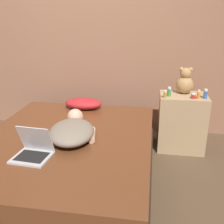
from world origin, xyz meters
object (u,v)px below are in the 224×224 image
Objects in this scene: bottle_amber at (165,94)px; bottle_blue at (205,94)px; bottle_green at (169,92)px; person_lying at (73,130)px; bottle_red at (193,96)px; bottle_orange at (199,94)px; teddy_bear at (185,82)px; pillow at (83,103)px; laptop at (33,150)px.

bottle_blue is at bearing 6.84° from bottle_amber.
bottle_blue is at bearing -4.76° from bottle_green.
person_lying is at bearing -143.70° from bottle_amber.
bottle_red is at bearing -170.74° from bottle_blue.
bottle_orange is (1.19, 0.65, 0.21)m from person_lying.
bottle_amber is 0.30m from bottle_red.
teddy_bear is at bearing 27.84° from person_lying.
bottle_red is (-0.05, 0.00, -0.02)m from bottle_orange.
bottle_green is at bearing -140.44° from teddy_bear.
pillow is 1.21m from laptop.
bottle_blue is 0.13m from bottle_red.
bottle_amber is at bearing -11.56° from pillow.
bottle_orange is at bearing -10.13° from bottle_green.
bottle_orange reaches higher than bottle_amber.
laptop is at bearing -142.28° from bottle_red.
teddy_bear reaches higher than bottle_orange.
pillow is at bearing -178.53° from teddy_bear.
bottle_blue is at bearing 40.33° from laptop.
bottle_green is (0.05, 0.08, 0.01)m from bottle_amber.
bottle_amber is 1.53× the size of bottle_red.
pillow is 4.66× the size of bottle_orange.
teddy_bear is at bearing 138.98° from bottle_blue.
bottle_blue is (0.20, -0.18, -0.08)m from teddy_bear.
teddy_bear is (1.18, 0.03, 0.30)m from pillow.
bottle_orange reaches higher than pillow.
person_lying is 2.46× the size of laptop.
teddy_bear reaches higher than person_lying.
bottle_amber is 0.43m from bottle_blue.
bottle_blue is 0.08m from bottle_orange.
bottle_green is at bearing 49.46° from laptop.
bottle_orange reaches higher than laptop.
bottle_blue is at bearing -41.02° from teddy_bear.
teddy_bear reaches higher than bottle_green.
bottle_red reaches higher than pillow.
pillow is 1.41m from bottle_blue.
laptop is at bearing -144.18° from bottle_blue.
teddy_bear reaches higher than laptop.
person_lying is at bearing -141.76° from bottle_green.
bottle_blue reaches higher than bottle_red.
bottle_orange is 1.74× the size of bottle_red.
bottle_red reaches higher than person_lying.
bottle_red is at bearing -68.40° from teddy_bear.
bottle_orange is (1.40, 1.04, 0.23)m from laptop.
teddy_bear is at bearing 48.77° from laptop.
pillow is 1.34m from bottle_orange.
pillow is 5.31× the size of bottle_amber.
pillow is 1.04m from bottle_green.
person_lying is 8.78× the size of bottle_amber.
person_lying is 1.37m from bottle_orange.
bottle_red is (-0.12, -0.02, -0.02)m from bottle_blue.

